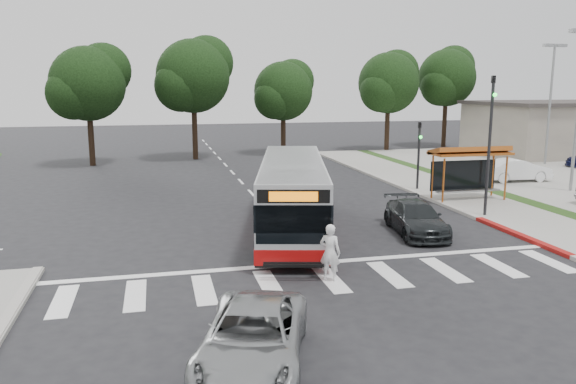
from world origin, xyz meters
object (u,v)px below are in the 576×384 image
object	(u,v)px
pedestrian	(330,252)
silver_suv_south	(253,338)
dark_sedan	(416,218)
transit_bus	(293,196)

from	to	relation	value
pedestrian	silver_suv_south	distance (m)	5.89
pedestrian	dark_sedan	size ratio (longest dim) A/B	0.40
dark_sedan	silver_suv_south	size ratio (longest dim) A/B	0.96
transit_bus	silver_suv_south	xyz separation A→B (m)	(-3.63, -11.18, -0.84)
dark_sedan	silver_suv_south	distance (m)	12.78
transit_bus	silver_suv_south	bearing A→B (deg)	-94.44
pedestrian	transit_bus	bearing A→B (deg)	-57.91
pedestrian	silver_suv_south	size ratio (longest dim) A/B	0.39
transit_bus	pedestrian	size ratio (longest dim) A/B	6.31
pedestrian	dark_sedan	world-z (taller)	pedestrian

